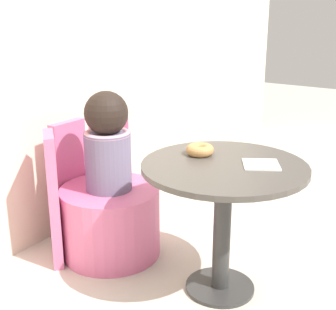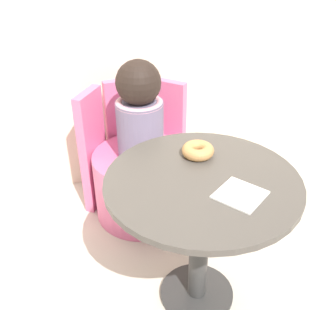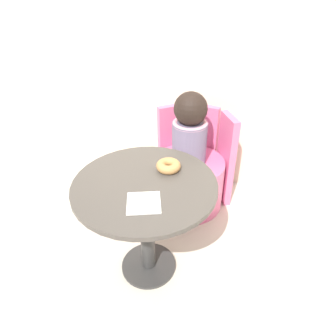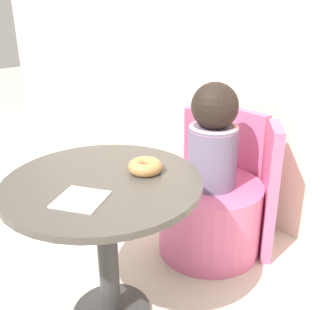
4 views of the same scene
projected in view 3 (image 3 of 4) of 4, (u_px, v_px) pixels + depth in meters
name	position (u px, v px, depth m)	size (l,w,h in m)	color
ground_plane	(132.00, 265.00, 1.81)	(12.00, 12.00, 0.00)	beige
back_wall	(209.00, 26.00, 2.05)	(6.00, 0.06, 2.40)	beige
round_table	(146.00, 203.00, 1.55)	(0.73, 0.73, 0.62)	#333333
tub_chair	(188.00, 182.00, 2.21)	(0.52, 0.52, 0.37)	#DB6693
booth_backrest	(199.00, 151.00, 2.30)	(0.62, 0.23, 0.69)	#DB6693
child_figure	(190.00, 130.00, 1.99)	(0.24, 0.24, 0.51)	slate
donut	(168.00, 166.00, 1.57)	(0.13, 0.13, 0.05)	tan
paper_napkin	(144.00, 203.00, 1.35)	(0.21, 0.21, 0.01)	white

